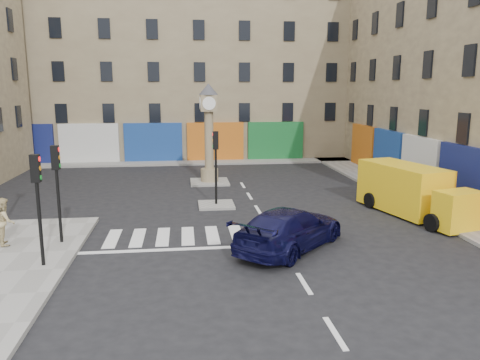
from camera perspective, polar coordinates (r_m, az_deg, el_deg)
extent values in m
plane|color=black|center=(16.66, 6.05, -9.72)|extent=(120.00, 120.00, 0.00)
cube|color=gray|center=(28.60, 18.69, -1.26)|extent=(2.60, 30.00, 0.15)
cube|color=gray|center=(37.82, -7.46, 2.13)|extent=(32.00, 2.40, 0.15)
cube|color=gray|center=(23.94, -2.91, -3.05)|extent=(1.80, 1.80, 0.12)
cube|color=gray|center=(29.79, -3.73, -0.24)|extent=(2.40, 2.40, 0.12)
cube|color=#8B7D5D|center=(43.25, -7.69, 14.44)|extent=(32.00, 10.00, 17.00)
cylinder|color=black|center=(16.65, -23.19, -4.98)|extent=(0.12, 0.12, 2.80)
cube|color=black|center=(16.27, -23.68, 1.30)|extent=(0.28, 0.22, 0.90)
cylinder|color=black|center=(18.89, -21.20, -3.00)|extent=(0.12, 0.12, 2.80)
cube|color=black|center=(18.55, -21.59, 2.56)|extent=(0.28, 0.22, 0.90)
cylinder|color=black|center=(23.63, -2.95, 0.39)|extent=(0.12, 0.12, 2.80)
cube|color=black|center=(23.36, -2.99, 4.85)|extent=(0.28, 0.22, 0.90)
cylinder|color=tan|center=(29.70, -3.74, 0.63)|extent=(1.10, 1.10, 0.80)
cylinder|color=tan|center=(29.38, -3.79, 4.85)|extent=(0.56, 0.56, 3.60)
cube|color=tan|center=(29.22, -3.85, 9.34)|extent=(1.00, 1.00, 1.00)
cylinder|color=white|center=(28.70, -3.80, 9.31)|extent=(0.80, 0.06, 0.80)
cone|color=#333338|center=(29.21, -3.87, 11.00)|extent=(1.20, 1.20, 0.70)
imported|color=black|center=(17.59, 6.11, -5.91)|extent=(5.28, 5.40, 1.56)
cube|color=yellow|center=(23.89, 19.18, -0.87)|extent=(2.98, 4.97, 2.22)
cube|color=yellow|center=(21.47, 25.05, -3.40)|extent=(2.06, 1.56, 1.64)
cube|color=black|center=(21.35, 25.23, -2.42)|extent=(1.80, 1.24, 0.68)
cylinder|color=black|center=(21.20, 22.35, -4.84)|extent=(0.42, 0.81, 0.77)
cylinder|color=black|center=(22.54, 25.97, -4.22)|extent=(0.42, 0.81, 0.77)
cylinder|color=black|center=(24.36, 15.57, -2.41)|extent=(0.42, 0.81, 0.77)
cylinder|color=black|center=(25.53, 19.09, -2.00)|extent=(0.42, 0.81, 0.77)
imported|color=tan|center=(19.58, -26.79, -4.51)|extent=(0.96, 1.06, 1.78)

